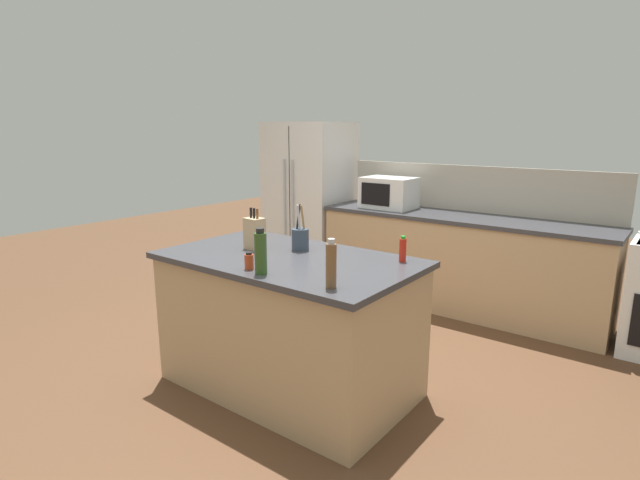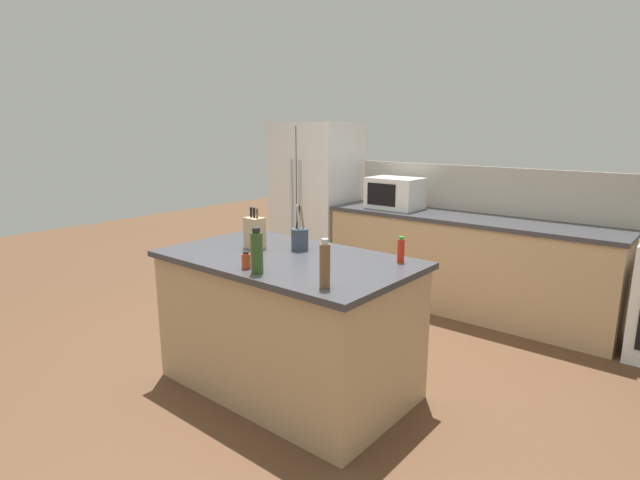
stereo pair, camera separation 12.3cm
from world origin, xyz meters
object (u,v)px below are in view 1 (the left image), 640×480
object	(u,v)px
utensil_crock	(300,238)
olive_oil_bottle	(261,253)
spice_jar_paprika	(249,261)
refrigerator	(309,200)
knife_block	(255,233)
hot_sauce_bottle	(403,250)
pepper_grinder	(331,265)
microwave	(389,193)

from	to	relation	value
utensil_crock	olive_oil_bottle	world-z (taller)	utensil_crock
spice_jar_paprika	refrigerator	bearing A→B (deg)	121.77
refrigerator	knife_block	bearing A→B (deg)	-60.04
utensil_crock	hot_sauce_bottle	world-z (taller)	utensil_crock
pepper_grinder	knife_block	bearing A→B (deg)	158.04
hot_sauce_bottle	spice_jar_paprika	bearing A→B (deg)	-132.11
olive_oil_bottle	hot_sauce_bottle	size ratio (longest dim) A/B	1.64
microwave	olive_oil_bottle	world-z (taller)	microwave
knife_block	hot_sauce_bottle	distance (m)	1.04
pepper_grinder	olive_oil_bottle	xyz separation A→B (m)	(-0.48, -0.04, 0.00)
olive_oil_bottle	spice_jar_paprika	bearing A→B (deg)	168.25
microwave	olive_oil_bottle	distance (m)	2.67
knife_block	utensil_crock	size ratio (longest dim) A/B	0.91
knife_block	olive_oil_bottle	bearing A→B (deg)	-38.39
microwave	hot_sauce_bottle	world-z (taller)	microwave
knife_block	spice_jar_paprika	distance (m)	0.52
refrigerator	hot_sauce_bottle	xyz separation A→B (m)	(2.27, -1.90, 0.10)
refrigerator	knife_block	xyz separation A→B (m)	(1.28, -2.22, 0.14)
pepper_grinder	olive_oil_bottle	bearing A→B (deg)	-175.06
pepper_grinder	hot_sauce_bottle	xyz separation A→B (m)	(0.05, 0.70, -0.05)
spice_jar_paprika	hot_sauce_bottle	distance (m)	0.97
hot_sauce_bottle	olive_oil_bottle	bearing A→B (deg)	-125.23
utensil_crock	pepper_grinder	distance (m)	0.86
refrigerator	utensil_crock	bearing A→B (deg)	-52.87
refrigerator	knife_block	world-z (taller)	refrigerator
utensil_crock	hot_sauce_bottle	bearing A→B (deg)	12.36
spice_jar_paprika	pepper_grinder	bearing A→B (deg)	1.46
spice_jar_paprika	knife_block	bearing A→B (deg)	130.75
refrigerator	pepper_grinder	xyz separation A→B (m)	(2.22, -2.60, 0.15)
utensil_crock	pepper_grinder	world-z (taller)	utensil_crock
microwave	spice_jar_paprika	bearing A→B (deg)	-78.81
microwave	utensil_crock	size ratio (longest dim) A/B	1.68
knife_block	spice_jar_paprika	size ratio (longest dim) A/B	2.72
knife_block	hot_sauce_bottle	bearing A→B (deg)	21.98
microwave	knife_block	distance (m)	2.18
refrigerator	olive_oil_bottle	world-z (taller)	refrigerator
microwave	spice_jar_paprika	xyz separation A→B (m)	(0.51, -2.57, -0.11)
microwave	spice_jar_paprika	distance (m)	2.62
spice_jar_paprika	microwave	bearing A→B (deg)	101.19
knife_block	spice_jar_paprika	bearing A→B (deg)	-45.48
microwave	pepper_grinder	bearing A→B (deg)	-66.55
hot_sauce_bottle	utensil_crock	bearing A→B (deg)	-167.64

